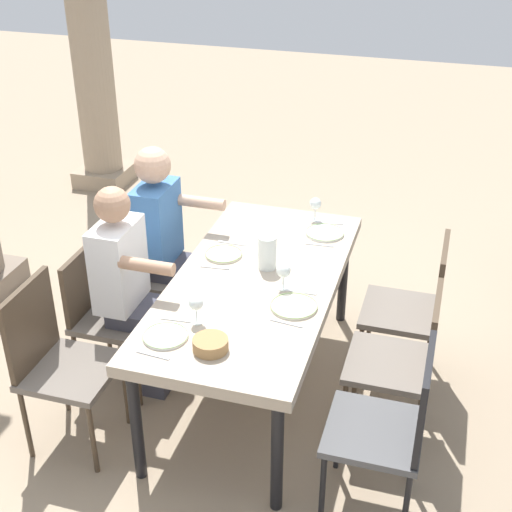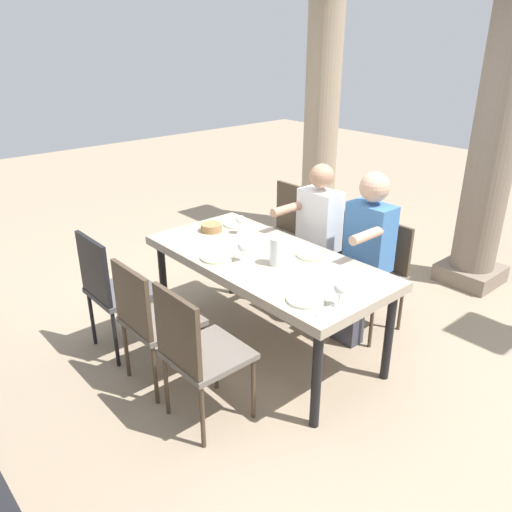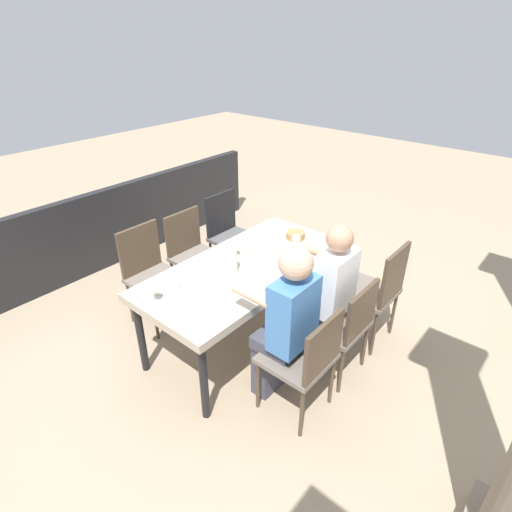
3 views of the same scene
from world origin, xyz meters
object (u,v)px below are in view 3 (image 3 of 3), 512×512
Objects in this scene: plate_0 at (316,246)px; dining_table at (246,272)px; chair_west_south at (229,231)px; diner_woman_green at (326,294)px; diner_man_white at (285,323)px; plate_1 at (239,245)px; wine_glass_0 at (296,239)px; chair_mid_south at (192,250)px; chair_east_north at (306,357)px; bread_basket at (295,235)px; wine_glass_1 at (234,245)px; chair_east_south at (150,269)px; chair_mid_north at (344,322)px; water_pitcher at (231,262)px; plate_3 at (164,286)px; wine_glass_3 at (152,289)px; chair_west_north at (378,288)px; plate_2 at (253,286)px.

dining_table is at bearing -22.31° from plate_0.
chair_west_south is 1.63m from diner_woman_green.
diner_man_white is 5.30× the size of plate_1.
wine_glass_0 is (0.22, 1.02, 0.32)m from chair_west_south.
chair_mid_south reaches higher than chair_east_north.
chair_west_south is 5.49× the size of bread_basket.
plate_1 is 1.45× the size of bread_basket.
wine_glass_1 is at bearing -16.94° from bread_basket.
wine_glass_0 is (0.16, -0.10, 0.10)m from plate_0.
dining_table is 2.00× the size of chair_east_south.
chair_mid_north is at bearing 100.56° from dining_table.
chair_mid_south is 0.97× the size of chair_east_south.
chair_mid_north is at bearing 65.48° from wine_glass_0.
water_pitcher is (0.84, 0.83, 0.29)m from chair_west_south.
bread_basket reaches higher than plate_1.
chair_east_south reaches higher than plate_0.
chair_west_south is 4.77× the size of water_pitcher.
plate_0 is at bearing -129.00° from chair_mid_north.
wine_glass_3 is at bearing 30.56° from plate_3.
chair_mid_north is 1.79m from chair_east_south.
chair_west_south is at bearing -109.14° from diner_woman_green.
bread_basket is (-0.51, -0.65, 0.10)m from diner_woman_green.
chair_east_south is (0.51, -1.71, 0.03)m from chair_mid_north.
chair_east_south reaches higher than dining_table.
plate_3 is at bearing -54.35° from chair_mid_north.
diner_woman_green is (-0.51, -0.18, 0.17)m from chair_east_north.
diner_woman_green is at bearing 130.71° from plate_3.
chair_east_north is (1.04, -0.01, -0.03)m from chair_west_north.
wine_glass_0 is (-0.32, 1.02, 0.33)m from chair_mid_south.
chair_mid_north is 1.02m from bread_basket.
dining_table is at bearing 169.03° from wine_glass_3.
diner_man_white is 0.97m from plate_3.
chair_west_north reaches higher than chair_mid_north.
wine_glass_3 is (0.81, -0.16, 0.18)m from dining_table.
chair_east_north reaches higher than dining_table.
chair_west_south is 3.79× the size of plate_1.
water_pitcher reaches higher than chair_east_north.
wine_glass_1 reaches higher than wine_glass_0.
diner_man_white is (0.51, 1.52, 0.19)m from chair_mid_south.
plate_2 is (0.42, 0.52, 0.00)m from plate_1.
plate_0 is (0.06, 1.12, 0.22)m from chair_west_south.
dining_table is 0.69m from plate_0.
wine_glass_0 is 1.32m from wine_glass_3.
chair_west_north is 0.72× the size of diner_man_white.
diner_man_white is 0.98m from wine_glass_0.
bread_basket is at bearing 178.32° from dining_table.
plate_0 is (-0.48, 1.12, 0.23)m from chair_mid_south.
plate_2 is (-0.14, 1.11, 0.22)m from chair_east_south.
dining_table is at bearing -79.44° from chair_mid_north.
wine_glass_3 is 0.79× the size of water_pitcher.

